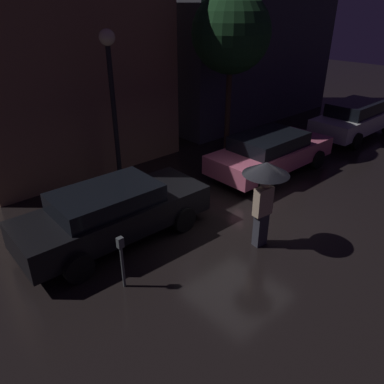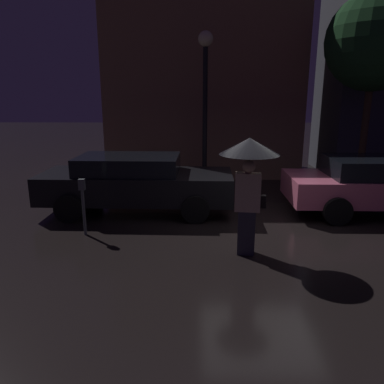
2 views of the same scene
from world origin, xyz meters
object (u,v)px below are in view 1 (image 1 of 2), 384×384
object	(u,v)px
parked_car_black	(113,212)
pedestrian_with_umbrella	(265,182)
parked_car_white	(355,118)
parking_meter	(122,257)
street_lamp_near	(111,81)
parked_car_pink	(271,152)

from	to	relation	value
parked_car_black	pedestrian_with_umbrella	size ratio (longest dim) A/B	2.20
parked_car_white	pedestrian_with_umbrella	world-z (taller)	pedestrian_with_umbrella
pedestrian_with_umbrella	parking_meter	world-z (taller)	pedestrian_with_umbrella
parked_car_black	pedestrian_with_umbrella	world-z (taller)	pedestrian_with_umbrella
parking_meter	street_lamp_near	bearing A→B (deg)	58.17
parked_car_pink	street_lamp_near	xyz separation A→B (m)	(-4.24, 2.51, 2.46)
parked_car_pink	parked_car_black	bearing A→B (deg)	-179.83
parked_car_black	pedestrian_with_umbrella	bearing A→B (deg)	-44.98
parking_meter	pedestrian_with_umbrella	bearing A→B (deg)	-15.76
parked_car_black	parked_car_white	xyz separation A→B (m)	(11.64, -0.10, 0.04)
parked_car_pink	parking_meter	size ratio (longest dim) A/B	3.96
parking_meter	street_lamp_near	world-z (taller)	street_lamp_near
parked_car_pink	pedestrian_with_umbrella	size ratio (longest dim) A/B	2.21
parked_car_pink	pedestrian_with_umbrella	world-z (taller)	pedestrian_with_umbrella
parking_meter	parked_car_white	bearing A→B (deg)	6.85
pedestrian_with_umbrella	parking_meter	xyz separation A→B (m)	(-3.18, 0.90, -0.91)
parked_car_pink	parked_car_white	size ratio (longest dim) A/B	1.00
parked_car_white	parked_car_pink	bearing A→B (deg)	179.54
street_lamp_near	parked_car_black	bearing A→B (deg)	-124.89
parked_car_white	street_lamp_near	bearing A→B (deg)	165.60
parked_car_pink	parking_meter	xyz separation A→B (m)	(-6.77, -1.56, 0.01)
parked_car_black	street_lamp_near	bearing A→B (deg)	56.52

